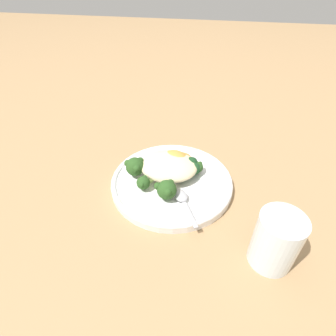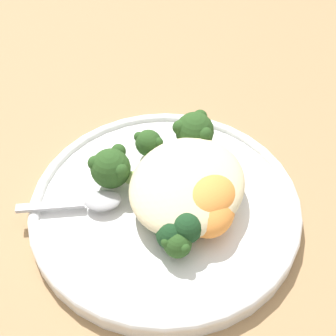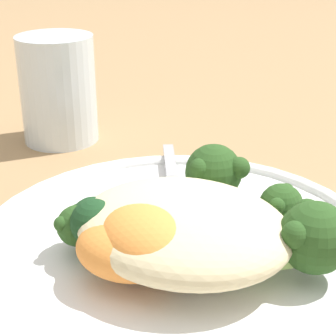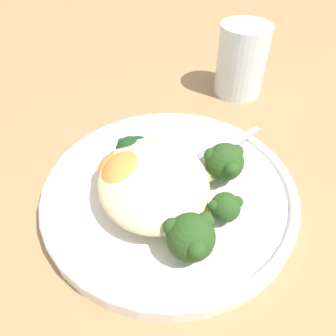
{
  "view_description": "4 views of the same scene",
  "coord_description": "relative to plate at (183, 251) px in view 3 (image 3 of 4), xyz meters",
  "views": [
    {
      "loc": [
        0.08,
        -0.47,
        0.42
      ],
      "look_at": [
        -0.01,
        -0.01,
        0.04
      ],
      "focal_mm": 28.0,
      "sensor_mm": 36.0,
      "label": 1
    },
    {
      "loc": [
        0.28,
        0.1,
        0.39
      ],
      "look_at": [
        -0.01,
        -0.02,
        0.06
      ],
      "focal_mm": 50.0,
      "sensor_mm": 36.0,
      "label": 2
    },
    {
      "loc": [
        -0.13,
        0.27,
        0.22
      ],
      "look_at": [
        0.02,
        -0.04,
        0.06
      ],
      "focal_mm": 60.0,
      "sensor_mm": 36.0,
      "label": 3
    },
    {
      "loc": [
        -0.24,
        0.03,
        0.28
      ],
      "look_at": [
        0.0,
        -0.02,
        0.05
      ],
      "focal_mm": 35.0,
      "sensor_mm": 36.0,
      "label": 4
    }
  ],
  "objects": [
    {
      "name": "ground_plane",
      "position": [
        0.0,
        0.02,
        -0.01
      ],
      "size": [
        4.0,
        4.0,
        0.0
      ],
      "primitive_type": "plane",
      "color": "#9E7A51"
    },
    {
      "name": "plate",
      "position": [
        0.0,
        0.0,
        0.0
      ],
      "size": [
        0.28,
        0.28,
        0.02
      ],
      "color": "white",
      "rests_on": "ground_plane"
    },
    {
      "name": "quinoa_mound",
      "position": [
        -0.01,
        0.02,
        0.03
      ],
      "size": [
        0.13,
        0.11,
        0.04
      ],
      "primitive_type": "ellipsoid",
      "color": "beige",
      "rests_on": "plate"
    },
    {
      "name": "broccoli_stalk_0",
      "position": [
        -0.07,
        0.0,
        0.03
      ],
      "size": [
        0.11,
        0.06,
        0.04
      ],
      "rotation": [
        0.0,
        0.0,
        3.54
      ],
      "color": "#8EB25B",
      "rests_on": "plate"
    },
    {
      "name": "broccoli_stalk_1",
      "position": [
        -0.04,
        -0.03,
        0.02
      ],
      "size": [
        0.07,
        0.11,
        0.03
      ],
      "rotation": [
        0.0,
        0.0,
        4.21
      ],
      "color": "#8EB25B",
      "rests_on": "plate"
    },
    {
      "name": "broccoli_stalk_2",
      "position": [
        -0.0,
        -0.05,
        0.03
      ],
      "size": [
        0.05,
        0.13,
        0.04
      ],
      "rotation": [
        0.0,
        0.0,
        4.85
      ],
      "color": "#8EB25B",
      "rests_on": "plate"
    },
    {
      "name": "broccoli_stalk_3",
      "position": [
        0.02,
        0.01,
        0.02
      ],
      "size": [
        0.07,
        0.06,
        0.03
      ],
      "rotation": [
        0.0,
        0.0,
        5.65
      ],
      "color": "#8EB25B",
      "rests_on": "plate"
    },
    {
      "name": "broccoli_stalk_4",
      "position": [
        0.04,
        0.03,
        0.02
      ],
      "size": [
        0.09,
        0.03,
        0.03
      ],
      "rotation": [
        0.0,
        0.0,
        6.37
      ],
      "color": "#8EB25B",
      "rests_on": "plate"
    },
    {
      "name": "sweet_potato_chunk_0",
      "position": [
        0.0,
        0.05,
        0.03
      ],
      "size": [
        0.06,
        0.06,
        0.03
      ],
      "primitive_type": "ellipsoid",
      "rotation": [
        0.0,
        0.0,
        4.25
      ],
      "color": "orange",
      "rests_on": "plate"
    },
    {
      "name": "sweet_potato_chunk_1",
      "position": [
        0.0,
        0.04,
        0.03
      ],
      "size": [
        0.08,
        0.07,
        0.04
      ],
      "primitive_type": "ellipsoid",
      "rotation": [
        0.0,
        0.0,
        2.81
      ],
      "color": "orange",
      "rests_on": "plate"
    },
    {
      "name": "sweet_potato_chunk_2",
      "position": [
        0.01,
        0.05,
        0.03
      ],
      "size": [
        0.08,
        0.07,
        0.03
      ],
      "primitive_type": "ellipsoid",
      "rotation": [
        0.0,
        0.0,
        0.29
      ],
      "color": "orange",
      "rests_on": "plate"
    },
    {
      "name": "kale_tuft",
      "position": [
        0.04,
        0.03,
        0.03
      ],
      "size": [
        0.05,
        0.05,
        0.04
      ],
      "color": "#193D1E",
      "rests_on": "plate"
    },
    {
      "name": "spoon",
      "position": [
        0.04,
        -0.07,
        0.01
      ],
      "size": [
        0.07,
        0.1,
        0.01
      ],
      "rotation": [
        0.0,
        0.0,
        5.21
      ],
      "color": "#A3A3A8",
      "rests_on": "plate"
    },
    {
      "name": "water_glass",
      "position": [
        0.21,
        -0.16,
        0.04
      ],
      "size": [
        0.08,
        0.08,
        0.11
      ],
      "primitive_type": "cylinder",
      "color": "silver",
      "rests_on": "ground_plane"
    }
  ]
}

